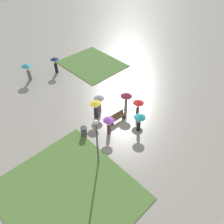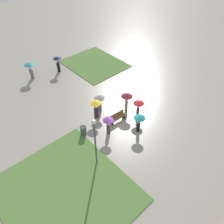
{
  "view_description": "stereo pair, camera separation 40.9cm",
  "coord_description": "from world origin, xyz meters",
  "px_view_note": "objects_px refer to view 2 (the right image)",
  "views": [
    {
      "loc": [
        -9.87,
        -9.02,
        13.93
      ],
      "look_at": [
        0.08,
        1.31,
        1.1
      ],
      "focal_mm": 35.0,
      "sensor_mm": 36.0,
      "label": 1
    },
    {
      "loc": [
        -9.58,
        -9.3,
        13.93
      ],
      "look_at": [
        0.08,
        1.31,
        1.1
      ],
      "focal_mm": 35.0,
      "sensor_mm": 36.0,
      "label": 2
    }
  ],
  "objects_px": {
    "crowd_person_maroon": "(127,98)",
    "crowd_person_purple": "(108,123)",
    "crowd_person_red": "(138,105)",
    "lamp_post": "(95,137)",
    "crowd_person_yellow": "(96,107)",
    "trash_bin": "(83,131)",
    "crowd_person_teal": "(139,120)",
    "lone_walker_mid_plaza": "(30,68)",
    "crowd_person_grey": "(99,100)",
    "park_bench": "(117,117)",
    "lone_walker_far_path": "(57,61)"
  },
  "relations": [
    {
      "from": "crowd_person_teal",
      "to": "lone_walker_mid_plaza",
      "type": "relative_size",
      "value": 0.92
    },
    {
      "from": "lone_walker_mid_plaza",
      "to": "lamp_post",
      "type": "bearing_deg",
      "value": 168.33
    },
    {
      "from": "crowd_person_grey",
      "to": "crowd_person_yellow",
      "type": "bearing_deg",
      "value": -157.67
    },
    {
      "from": "lamp_post",
      "to": "lone_walker_far_path",
      "type": "relative_size",
      "value": 2.26
    },
    {
      "from": "trash_bin",
      "to": "crowd_person_maroon",
      "type": "height_order",
      "value": "crowd_person_maroon"
    },
    {
      "from": "crowd_person_grey",
      "to": "lone_walker_mid_plaza",
      "type": "xyz_separation_m",
      "value": [
        -2.09,
        9.62,
        0.04
      ]
    },
    {
      "from": "crowd_person_yellow",
      "to": "lone_walker_far_path",
      "type": "height_order",
      "value": "lone_walker_far_path"
    },
    {
      "from": "crowd_person_grey",
      "to": "crowd_person_teal",
      "type": "height_order",
      "value": "crowd_person_grey"
    },
    {
      "from": "park_bench",
      "to": "crowd_person_purple",
      "type": "distance_m",
      "value": 1.89
    },
    {
      "from": "crowd_person_yellow",
      "to": "crowd_person_purple",
      "type": "bearing_deg",
      "value": -41.23
    },
    {
      "from": "park_bench",
      "to": "lamp_post",
      "type": "xyz_separation_m",
      "value": [
        -4.29,
        -2.26,
        2.4
      ]
    },
    {
      "from": "crowd_person_maroon",
      "to": "park_bench",
      "type": "bearing_deg",
      "value": 79.7
    },
    {
      "from": "lamp_post",
      "to": "crowd_person_red",
      "type": "bearing_deg",
      "value": 13.38
    },
    {
      "from": "crowd_person_yellow",
      "to": "trash_bin",
      "type": "bearing_deg",
      "value": -94.52
    },
    {
      "from": "crowd_person_maroon",
      "to": "crowd_person_grey",
      "type": "distance_m",
      "value": 2.52
    },
    {
      "from": "crowd_person_maroon",
      "to": "crowd_person_purple",
      "type": "distance_m",
      "value": 3.4
    },
    {
      "from": "park_bench",
      "to": "crowd_person_yellow",
      "type": "xyz_separation_m",
      "value": [
        -1.09,
        1.69,
        0.72
      ]
    },
    {
      "from": "park_bench",
      "to": "lone_walker_far_path",
      "type": "height_order",
      "value": "lone_walker_far_path"
    },
    {
      "from": "crowd_person_purple",
      "to": "crowd_person_red",
      "type": "bearing_deg",
      "value": 79.65
    },
    {
      "from": "trash_bin",
      "to": "crowd_person_red",
      "type": "bearing_deg",
      "value": -16.88
    },
    {
      "from": "lone_walker_far_path",
      "to": "crowd_person_red",
      "type": "bearing_deg",
      "value": -48.98
    },
    {
      "from": "trash_bin",
      "to": "crowd_person_purple",
      "type": "relative_size",
      "value": 0.49
    },
    {
      "from": "crowd_person_maroon",
      "to": "crowd_person_red",
      "type": "bearing_deg",
      "value": 162.46
    },
    {
      "from": "crowd_person_maroon",
      "to": "crowd_person_red",
      "type": "xyz_separation_m",
      "value": [
        0.21,
        -1.29,
        -0.17
      ]
    },
    {
      "from": "park_bench",
      "to": "lone_walker_mid_plaza",
      "type": "bearing_deg",
      "value": 104.73
    },
    {
      "from": "park_bench",
      "to": "lamp_post",
      "type": "relative_size",
      "value": 0.37
    },
    {
      "from": "crowd_person_grey",
      "to": "crowd_person_yellow",
      "type": "distance_m",
      "value": 0.9
    },
    {
      "from": "crowd_person_red",
      "to": "lone_walker_far_path",
      "type": "height_order",
      "value": "lone_walker_far_path"
    },
    {
      "from": "crowd_person_maroon",
      "to": "trash_bin",
      "type": "bearing_deg",
      "value": 60.18
    },
    {
      "from": "crowd_person_yellow",
      "to": "lone_walker_far_path",
      "type": "bearing_deg",
      "value": 141.08
    },
    {
      "from": "trash_bin",
      "to": "lone_walker_mid_plaza",
      "type": "xyz_separation_m",
      "value": [
        0.89,
        11.01,
        0.91
      ]
    },
    {
      "from": "trash_bin",
      "to": "crowd_person_red",
      "type": "xyz_separation_m",
      "value": [
        5.09,
        -1.54,
        0.93
      ]
    },
    {
      "from": "crowd_person_teal",
      "to": "crowd_person_yellow",
      "type": "xyz_separation_m",
      "value": [
        -1.54,
        3.82,
        -0.14
      ]
    },
    {
      "from": "crowd_person_purple",
      "to": "crowd_person_grey",
      "type": "height_order",
      "value": "crowd_person_grey"
    },
    {
      "from": "crowd_person_teal",
      "to": "crowd_person_maroon",
      "type": "bearing_deg",
      "value": 70.23
    },
    {
      "from": "lamp_post",
      "to": "crowd_person_yellow",
      "type": "relative_size",
      "value": 2.41
    },
    {
      "from": "crowd_person_teal",
      "to": "lone_walker_mid_plaza",
      "type": "distance_m",
      "value": 14.16
    },
    {
      "from": "trash_bin",
      "to": "crowd_person_purple",
      "type": "bearing_deg",
      "value": -38.52
    },
    {
      "from": "trash_bin",
      "to": "lone_walker_mid_plaza",
      "type": "distance_m",
      "value": 11.08
    },
    {
      "from": "trash_bin",
      "to": "crowd_person_teal",
      "type": "xyz_separation_m",
      "value": [
        3.73,
        -2.86,
        0.9
      ]
    },
    {
      "from": "crowd_person_maroon",
      "to": "crowd_person_yellow",
      "type": "distance_m",
      "value": 2.97
    },
    {
      "from": "crowd_person_grey",
      "to": "lone_walker_far_path",
      "type": "xyz_separation_m",
      "value": [
        0.98,
        8.85,
        0.06
      ]
    },
    {
      "from": "crowd_person_purple",
      "to": "park_bench",
      "type": "bearing_deg",
      "value": 103.46
    },
    {
      "from": "crowd_person_maroon",
      "to": "crowd_person_purple",
      "type": "bearing_deg",
      "value": 81.58
    },
    {
      "from": "crowd_person_teal",
      "to": "lone_walker_mid_plaza",
      "type": "height_order",
      "value": "lone_walker_mid_plaza"
    },
    {
      "from": "crowd_person_maroon",
      "to": "lone_walker_far_path",
      "type": "xyz_separation_m",
      "value": [
        -0.92,
        10.5,
        -0.18
      ]
    },
    {
      "from": "trash_bin",
      "to": "crowd_person_purple",
      "type": "distance_m",
      "value": 2.27
    },
    {
      "from": "trash_bin",
      "to": "crowd_person_grey",
      "type": "bearing_deg",
      "value": 24.93
    },
    {
      "from": "trash_bin",
      "to": "crowd_person_teal",
      "type": "height_order",
      "value": "crowd_person_teal"
    },
    {
      "from": "crowd_person_grey",
      "to": "trash_bin",
      "type": "bearing_deg",
      "value": -161.2
    }
  ]
}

